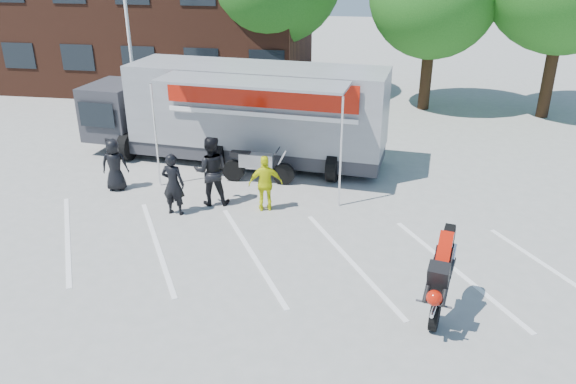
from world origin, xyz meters
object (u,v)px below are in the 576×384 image
(transporter_truck, at_px, (245,160))
(parked_motorcycle, at_px, (259,182))
(spectator_leather_a, at_px, (115,165))
(spectator_hivis, at_px, (266,183))
(spectator_leather_b, at_px, (173,184))
(spectator_leather_c, at_px, (211,171))
(stunt_bike_rider, at_px, (439,309))

(transporter_truck, xyz_separation_m, parked_motorcycle, (0.88, -1.83, 0.00))
(transporter_truck, relative_size, parked_motorcycle, 4.41)
(spectator_leather_a, xyz_separation_m, spectator_hivis, (4.75, -0.67, 0.00))
(spectator_leather_b, relative_size, spectator_leather_c, 0.88)
(spectator_leather_b, xyz_separation_m, spectator_hivis, (2.42, 0.64, -0.08))
(parked_motorcycle, height_order, spectator_leather_b, spectator_leather_b)
(spectator_leather_a, distance_m, spectator_hivis, 4.79)
(transporter_truck, distance_m, spectator_leather_b, 4.56)
(spectator_leather_b, bearing_deg, spectator_leather_a, -24.53)
(stunt_bike_rider, height_order, spectator_leather_c, spectator_leather_c)
(parked_motorcycle, relative_size, spectator_hivis, 1.46)
(spectator_leather_c, xyz_separation_m, spectator_hivis, (1.59, -0.16, -0.21))
(spectator_leather_c, height_order, spectator_hivis, spectator_leather_c)
(stunt_bike_rider, xyz_separation_m, spectator_leather_b, (-6.85, 3.38, 0.88))
(spectator_hivis, bearing_deg, parked_motorcycle, -88.00)
(spectator_leather_b, distance_m, spectator_leather_c, 1.17)
(transporter_truck, height_order, spectator_leather_a, transporter_truck)
(transporter_truck, bearing_deg, spectator_leather_a, -130.80)
(parked_motorcycle, height_order, spectator_hivis, spectator_hivis)
(spectator_leather_a, bearing_deg, parked_motorcycle, -176.95)
(spectator_leather_a, xyz_separation_m, spectator_leather_b, (2.32, -1.32, 0.08))
(transporter_truck, relative_size, stunt_bike_rider, 4.92)
(parked_motorcycle, bearing_deg, spectator_leather_a, 107.34)
(spectator_leather_c, bearing_deg, stunt_bike_rider, 132.57)
(spectator_hivis, bearing_deg, spectator_leather_a, -24.14)
(transporter_truck, distance_m, stunt_bike_rider, 9.76)
(spectator_hivis, bearing_deg, spectator_leather_c, -21.98)
(stunt_bike_rider, relative_size, spectator_leather_c, 1.04)
(transporter_truck, distance_m, spectator_leather_c, 3.71)
(parked_motorcycle, height_order, stunt_bike_rider, stunt_bike_rider)
(transporter_truck, xyz_separation_m, stunt_bike_rider, (5.93, -7.76, 0.00))
(parked_motorcycle, relative_size, spectator_leather_b, 1.32)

